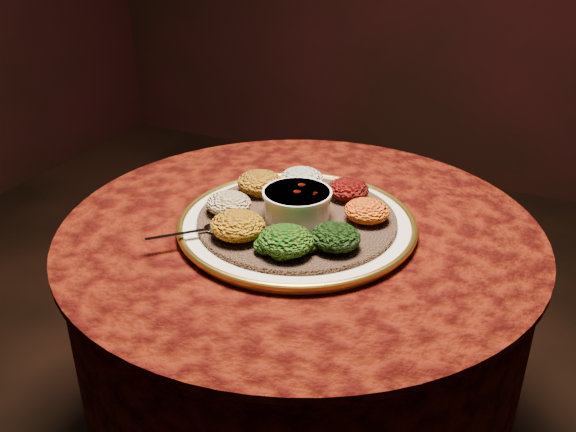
% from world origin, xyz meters
% --- Properties ---
extents(table, '(0.96, 0.96, 0.73)m').
position_xyz_m(table, '(0.00, 0.00, 0.55)').
color(table, black).
rests_on(table, ground).
extents(platter, '(0.57, 0.57, 0.02)m').
position_xyz_m(platter, '(0.00, -0.02, 0.75)').
color(platter, white).
rests_on(platter, table).
extents(injera, '(0.48, 0.48, 0.01)m').
position_xyz_m(injera, '(0.00, -0.02, 0.76)').
color(injera, brown).
rests_on(injera, platter).
extents(stew_bowl, '(0.13, 0.13, 0.06)m').
position_xyz_m(stew_bowl, '(0.00, -0.02, 0.79)').
color(stew_bowl, silver).
rests_on(stew_bowl, injera).
extents(spoon, '(0.12, 0.11, 0.01)m').
position_xyz_m(spoon, '(-0.12, -0.14, 0.77)').
color(spoon, silver).
rests_on(spoon, injera).
extents(portion_ayib, '(0.09, 0.09, 0.04)m').
position_xyz_m(portion_ayib, '(-0.05, 0.11, 0.78)').
color(portion_ayib, silver).
rests_on(portion_ayib, injera).
extents(portion_kitfo, '(0.09, 0.08, 0.04)m').
position_xyz_m(portion_kitfo, '(0.06, 0.10, 0.78)').
color(portion_kitfo, black).
rests_on(portion_kitfo, injera).
extents(portion_tikil, '(0.09, 0.08, 0.04)m').
position_xyz_m(portion_tikil, '(0.13, 0.03, 0.78)').
color(portion_tikil, '#C98510').
rests_on(portion_tikil, injera).
extents(portion_gomen, '(0.09, 0.09, 0.04)m').
position_xyz_m(portion_gomen, '(0.11, -0.09, 0.78)').
color(portion_gomen, black).
rests_on(portion_gomen, injera).
extents(portion_mixveg, '(0.10, 0.10, 0.05)m').
position_xyz_m(portion_mixveg, '(0.04, -0.15, 0.79)').
color(portion_mixveg, '#AD310B').
rests_on(portion_mixveg, injera).
extents(portion_kik, '(0.10, 0.10, 0.05)m').
position_xyz_m(portion_kik, '(-0.06, -0.14, 0.79)').
color(portion_kik, '#AB600F').
rests_on(portion_kik, injera).
extents(portion_timatim, '(0.09, 0.09, 0.04)m').
position_xyz_m(portion_timatim, '(-0.13, -0.06, 0.78)').
color(portion_timatim, maroon).
rests_on(portion_timatim, injera).
extents(portion_shiro, '(0.10, 0.09, 0.05)m').
position_xyz_m(portion_shiro, '(-0.12, 0.05, 0.79)').
color(portion_shiro, '#A46013').
rests_on(portion_shiro, injera).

